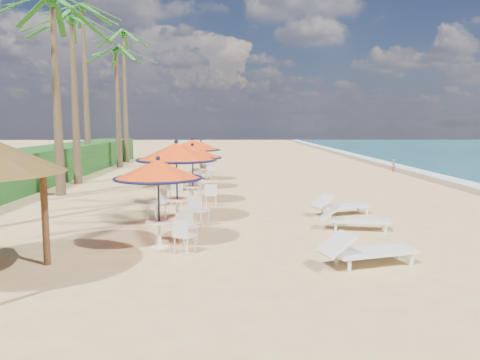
% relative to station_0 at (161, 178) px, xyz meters
% --- Properties ---
extents(ground, '(160.00, 160.00, 0.00)m').
position_rel_station_0_xyz_m(ground, '(4.90, -0.12, -1.79)').
color(ground, tan).
rests_on(ground, ground).
extents(wetsand_band, '(1.40, 140.00, 0.02)m').
position_rel_station_0_xyz_m(wetsand_band, '(13.30, 9.88, -1.79)').
color(wetsand_band, olive).
rests_on(wetsand_band, ground).
extents(scrub_hedge, '(3.00, 40.00, 1.80)m').
position_rel_station_0_xyz_m(scrub_hedge, '(-8.60, 10.88, -0.89)').
color(scrub_hedge, '#194716').
rests_on(scrub_hedge, ground).
extents(station_0, '(2.25, 2.25, 2.34)m').
position_rel_station_0_xyz_m(station_0, '(0.00, 0.00, 0.00)').
color(station_0, black).
rests_on(station_0, ground).
extents(station_1, '(2.54, 2.54, 2.65)m').
position_rel_station_0_xyz_m(station_1, '(0.04, 2.97, 0.23)').
color(station_1, black).
rests_on(station_1, ground).
extents(station_2, '(2.30, 2.39, 2.40)m').
position_rel_station_0_xyz_m(station_2, '(0.26, 6.55, -0.03)').
color(station_2, black).
rests_on(station_2, ground).
extents(station_3, '(2.39, 2.43, 2.50)m').
position_rel_station_0_xyz_m(station_3, '(-0.10, 10.60, 0.04)').
color(station_3, black).
rests_on(station_3, ground).
extents(station_4, '(2.17, 2.28, 2.26)m').
position_rel_station_0_xyz_m(station_4, '(0.14, 14.17, -0.13)').
color(station_4, black).
rests_on(station_4, ground).
extents(lounger_near, '(2.31, 1.28, 0.79)m').
position_rel_station_0_xyz_m(lounger_near, '(4.70, -1.71, -1.42)').
color(lounger_near, silver).
rests_on(lounger_near, ground).
extents(lounger_mid, '(2.09, 1.00, 0.72)m').
position_rel_station_0_xyz_m(lounger_mid, '(5.36, 1.86, -1.45)').
color(lounger_mid, silver).
rests_on(lounger_mid, ground).
extents(lounger_far, '(2.17, 1.26, 0.74)m').
position_rel_station_0_xyz_m(lounger_far, '(5.48, 4.11, -1.44)').
color(lounger_far, silver).
rests_on(lounger_far, ground).
extents(palm_3, '(5.00, 5.00, 8.52)m').
position_rel_station_0_xyz_m(palm_3, '(-5.74, 8.82, 5.98)').
color(palm_3, brown).
rests_on(palm_3, ground).
extents(palm_4, '(5.00, 5.00, 8.66)m').
position_rel_station_0_xyz_m(palm_4, '(-6.31, 12.91, 6.11)').
color(palm_4, brown).
rests_on(palm_4, ground).
extents(palm_5, '(5.00, 5.00, 10.86)m').
position_rel_station_0_xyz_m(palm_5, '(-7.81, 19.76, 8.17)').
color(palm_5, brown).
rests_on(palm_5, ground).
extents(palm_6, '(5.00, 5.00, 8.52)m').
position_rel_station_0_xyz_m(palm_6, '(-6.30, 22.19, 5.98)').
color(palm_6, brown).
rests_on(palm_6, ground).
extents(palm_7, '(5.00, 5.00, 10.43)m').
position_rel_station_0_xyz_m(palm_7, '(-6.78, 26.73, 7.77)').
color(palm_7, brown).
rests_on(palm_7, ground).
extents(person, '(0.30, 0.38, 0.92)m').
position_rel_station_0_xyz_m(person, '(12.24, 18.09, -1.33)').
color(person, '#8A5B46').
rests_on(person, ground).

